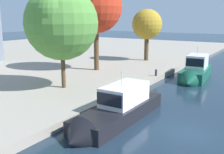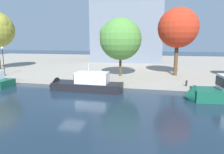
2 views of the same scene
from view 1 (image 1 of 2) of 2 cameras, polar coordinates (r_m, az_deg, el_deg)
name	(u,v)px [view 1 (image 1 of 2)]	position (r m, az deg, el deg)	size (l,w,h in m)	color
ground_plane	(190,134)	(18.42, 15.97, -11.35)	(220.00, 220.00, 0.00)	#192838
motor_yacht_1	(116,112)	(19.53, 0.81, -7.36)	(10.13, 2.67, 4.48)	black
motor_yacht_2	(195,73)	(33.96, 16.87, 0.82)	(8.85, 3.34, 4.73)	#14513D
mooring_bollard_0	(156,72)	(31.85, 9.13, 0.98)	(0.27, 0.27, 0.80)	#2D2D33
tree_1	(60,21)	(26.10, -10.81, 11.33)	(6.79, 6.79, 9.46)	#4C3823
tree_2	(147,24)	(43.11, 7.21, 10.88)	(4.58, 4.58, 7.83)	#4C3823
tree_3	(94,7)	(34.65, -3.70, 14.29)	(6.49, 6.49, 11.11)	#4C3823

